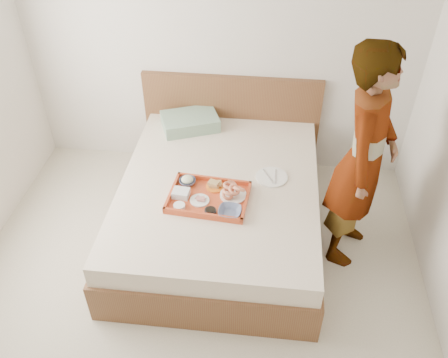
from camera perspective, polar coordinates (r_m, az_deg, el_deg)
ground at (r=3.51m, az=-4.56°, el=-17.54°), size 3.50×4.00×0.01m
wall_back at (r=4.22m, az=-0.60°, el=16.67°), size 3.50×0.01×2.60m
bed at (r=3.93m, az=-0.56°, el=-3.34°), size 1.65×2.00×0.53m
headboard at (r=4.57m, az=0.89°, el=6.89°), size 1.65×0.06×0.95m
pillow at (r=4.37m, az=-4.09°, el=6.88°), size 0.58×0.49×0.12m
tray at (r=3.59m, az=-1.86°, el=-2.18°), size 0.63×0.48×0.05m
prawn_plate at (r=3.61m, az=1.12°, el=-1.93°), size 0.22×0.22×0.01m
navy_bowl_big at (r=3.45m, az=0.70°, el=-3.93°), size 0.18×0.18×0.04m
sauce_dish at (r=3.46m, az=-1.64°, el=-3.91°), size 0.09×0.09×0.03m
meat_plate at (r=3.57m, az=-2.94°, el=-2.58°), size 0.16×0.16×0.01m
bread_plate at (r=3.68m, az=-1.07°, el=-0.92°), size 0.16×0.16×0.01m
salad_bowl at (r=3.72m, az=-4.40°, el=-0.31°), size 0.14×0.14×0.04m
plastic_tub at (r=3.61m, az=-5.18°, el=-1.72°), size 0.13×0.11×0.05m
cheese_round at (r=3.52m, az=-5.38°, el=-3.27°), size 0.09×0.09×0.03m
dinner_plate at (r=3.82m, az=5.74°, el=0.23°), size 0.29×0.29×0.01m
person at (r=3.53m, az=16.36°, el=2.22°), size 0.62×0.76×1.79m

